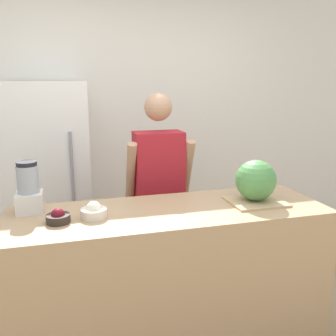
{
  "coord_description": "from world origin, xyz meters",
  "views": [
    {
      "loc": [
        -0.58,
        -1.74,
        1.66
      ],
      "look_at": [
        0.0,
        0.35,
        1.16
      ],
      "focal_mm": 40.0,
      "sensor_mm": 36.0,
      "label": 1
    }
  ],
  "objects": [
    {
      "name": "blender",
      "position": [
        -0.8,
        0.5,
        1.05
      ],
      "size": [
        0.15,
        0.15,
        0.3
      ],
      "color": "silver",
      "rests_on": "counter_island"
    },
    {
      "name": "watermelon",
      "position": [
        0.57,
        0.32,
        1.05
      ],
      "size": [
        0.26,
        0.26,
        0.26
      ],
      "color": "#4C8C47",
      "rests_on": "cutting_board"
    },
    {
      "name": "bowl_cream",
      "position": [
        -0.45,
        0.3,
        0.95
      ],
      "size": [
        0.15,
        0.15,
        0.1
      ],
      "color": "beige",
      "rests_on": "counter_island"
    },
    {
      "name": "wall_back",
      "position": [
        0.0,
        1.97,
        1.3
      ],
      "size": [
        8.0,
        0.06,
        2.6
      ],
      "color": "white",
      "rests_on": "ground_plane"
    },
    {
      "name": "counter_island",
      "position": [
        0.0,
        0.32,
        0.45
      ],
      "size": [
        1.93,
        0.64,
        0.91
      ],
      "color": "tan",
      "rests_on": "ground_plane"
    },
    {
      "name": "bowl_cherries",
      "position": [
        -0.64,
        0.27,
        0.94
      ],
      "size": [
        0.13,
        0.13,
        0.08
      ],
      "color": "#2D231E",
      "rests_on": "counter_island"
    },
    {
      "name": "person",
      "position": [
        0.09,
        0.94,
        0.82
      ],
      "size": [
        0.51,
        0.26,
        1.58
      ],
      "color": "gray",
      "rests_on": "ground_plane"
    },
    {
      "name": "refrigerator",
      "position": [
        -0.76,
        1.56,
        0.83
      ],
      "size": [
        0.73,
        0.74,
        1.67
      ],
      "color": "white",
      "rests_on": "ground_plane"
    },
    {
      "name": "cutting_board",
      "position": [
        0.57,
        0.3,
        0.92
      ],
      "size": [
        0.34,
        0.29,
        0.01
      ],
      "color": "tan",
      "rests_on": "counter_island"
    }
  ]
}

